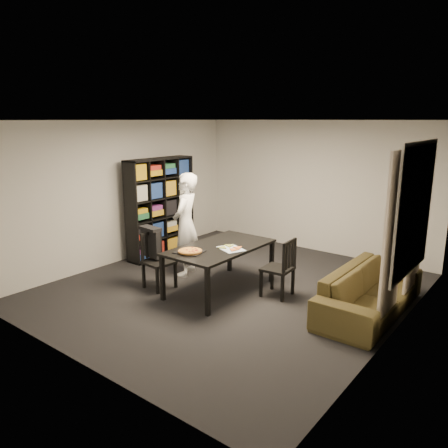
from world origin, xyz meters
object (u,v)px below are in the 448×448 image
Objects in this scene: bookshelf at (161,207)px; chair_right at (283,264)px; baking_tray at (189,252)px; sofa at (370,291)px; chair_left at (156,256)px; dining_table at (220,250)px; pepperoni_pizza at (190,251)px; person at (186,225)px.

bookshelf is 3.02m from chair_right.
sofa is at bearing 26.85° from baking_tray.
chair_right is (1.80, 0.87, 0.00)m from chair_left.
dining_table is at bearing -54.89° from chair_left.
chair_right reaches higher than pepperoni_pizza.
pepperoni_pizza is at bearing -33.66° from bookshelf.
person is (1.14, -0.51, -0.07)m from bookshelf.
sofa is at bearing 97.97° from chair_right.
chair_right is 1.39m from pepperoni_pizza.
pepperoni_pizza is at bearing -86.42° from chair_left.
dining_table is 1.04m from chair_left.
dining_table is at bearing -71.18° from chair_right.
bookshelf is 1.76m from chair_left.
bookshelf reaches higher than person.
chair_right is 1.28m from sofa.
dining_table is at bearing 106.69° from sofa.
bookshelf is 1.08× the size of person.
baking_tray is at bearing -53.60° from chair_right.
person is 1.09m from baking_tray.
dining_table is 1.93× the size of chair_right.
pepperoni_pizza is (-0.13, -0.53, 0.09)m from dining_table.
pepperoni_pizza reaches higher than sofa.
pepperoni_pizza is at bearing -28.37° from baking_tray.
dining_table is at bearing 76.13° from pepperoni_pizza.
baking_tray is at bearing -33.73° from bookshelf.
person is (-1.82, -0.14, 0.37)m from chair_right.
person reaches higher than pepperoni_pizza.
person is 4.38× the size of baking_tray.
pepperoni_pizza reaches higher than baking_tray.
chair_left reaches higher than sofa.
bookshelf is 2.30m from baking_tray.
pepperoni_pizza is at bearing 117.42° from sofa.
bookshelf is at bearing 88.43° from sofa.
baking_tray is (0.75, -0.02, 0.22)m from chair_left.
pepperoni_pizza is at bearing -103.87° from dining_table.
sofa is at bearing 16.69° from dining_table.
chair_right reaches higher than sofa.
bookshelf is 1.10× the size of dining_table.
sofa is (2.29, 1.16, -0.42)m from baking_tray.
chair_left is 3.25m from sofa.
chair_right is at bearing -57.77° from chair_left.
pepperoni_pizza is at bearing 23.80° from person.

